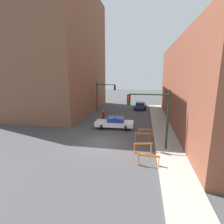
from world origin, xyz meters
TOP-DOWN VIEW (x-y plane):
  - ground_plane at (0.00, 0.00)m, footprint 120.00×120.00m
  - sidewalk_right at (6.20, 0.00)m, footprint 2.40×44.00m
  - building_corner_left at (-12.00, 14.00)m, footprint 14.00×20.00m
  - building_right at (13.40, 8.00)m, footprint 12.00×28.00m
  - traffic_light_near at (4.73, -0.38)m, footprint 3.64×0.35m
  - traffic_light_far at (-3.30, 14.33)m, footprint 3.44×0.35m
  - police_car at (0.36, 5.02)m, footprint 4.77×2.49m
  - parked_car_near at (3.19, 17.96)m, footprint 2.42×4.39m
  - pedestrian_crossing at (-1.76, 7.91)m, footprint 0.50×0.50m
  - barrier_front at (4.32, -3.57)m, footprint 1.60×0.24m
  - barrier_mid at (3.88, -1.37)m, footprint 1.58×0.46m
  - barrier_back at (3.83, 1.26)m, footprint 1.60×0.21m
  - barrier_corner at (4.12, 2.63)m, footprint 1.60×0.30m

SIDE VIEW (x-z plane):
  - ground_plane at x=0.00m, z-range 0.00..0.00m
  - sidewalk_right at x=6.20m, z-range 0.00..0.12m
  - barrier_front at x=4.32m, z-range 0.17..1.07m
  - barrier_mid at x=3.88m, z-range 0.17..1.07m
  - barrier_back at x=3.83m, z-range 0.17..1.07m
  - barrier_corner at x=4.12m, z-range 0.17..1.07m
  - parked_car_near at x=3.19m, z-range 0.02..1.33m
  - police_car at x=0.36m, z-range -0.04..1.48m
  - pedestrian_crossing at x=-1.76m, z-range 0.03..1.69m
  - traffic_light_far at x=-3.30m, z-range 0.80..6.00m
  - traffic_light_near at x=4.73m, z-range 0.93..6.13m
  - building_right at x=13.40m, z-range 0.00..10.67m
  - building_corner_left at x=-12.00m, z-range 0.00..20.31m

